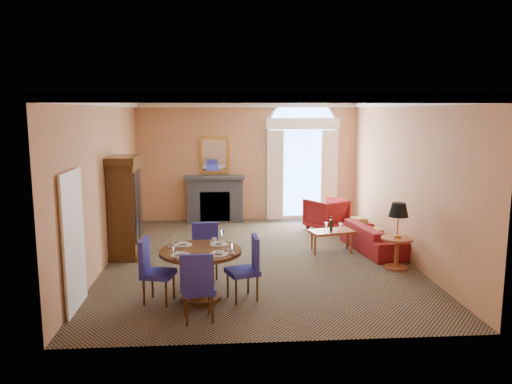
{
  "coord_description": "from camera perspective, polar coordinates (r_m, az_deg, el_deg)",
  "views": [
    {
      "loc": [
        -0.75,
        -9.84,
        2.98
      ],
      "look_at": [
        0.0,
        0.5,
        1.3
      ],
      "focal_mm": 35.0,
      "sensor_mm": 36.0,
      "label": 1
    }
  ],
  "objects": [
    {
      "name": "dining_chair_south",
      "position": [
        7.19,
        -6.7,
        -10.29
      ],
      "size": [
        0.52,
        0.52,
        1.04
      ],
      "rotation": [
        0.0,
        0.0,
        0.15
      ],
      "color": "navy",
      "rests_on": "ground"
    },
    {
      "name": "dining_chair_north",
      "position": [
        8.86,
        -5.87,
        -6.48
      ],
      "size": [
        0.53,
        0.53,
        1.04
      ],
      "rotation": [
        0.0,
        0.0,
        2.99
      ],
      "color": "navy",
      "rests_on": "ground"
    },
    {
      "name": "dining_chair_east",
      "position": [
        7.99,
        -0.85,
        -8.2
      ],
      "size": [
        0.59,
        0.59,
        1.04
      ],
      "rotation": [
        0.0,
        0.0,
        1.93
      ],
      "color": "navy",
      "rests_on": "ground"
    },
    {
      "name": "sofa",
      "position": [
        11.09,
        13.34,
        -5.1
      ],
      "size": [
        1.05,
        2.06,
        0.57
      ],
      "primitive_type": "imported",
      "rotation": [
        0.0,
        0.0,
        1.72
      ],
      "color": "maroon",
      "rests_on": "ground"
    },
    {
      "name": "room_envelope",
      "position": [
        10.54,
        -0.2,
        6.65
      ],
      "size": [
        6.04,
        7.52,
        3.45
      ],
      "color": "tan",
      "rests_on": "ground"
    },
    {
      "name": "dining_chair_west",
      "position": [
        8.02,
        -11.82,
        -8.33
      ],
      "size": [
        0.56,
        0.56,
        1.04
      ],
      "rotation": [
        0.0,
        0.0,
        -1.81
      ],
      "color": "navy",
      "rests_on": "ground"
    },
    {
      "name": "armchair",
      "position": [
        12.79,
        8.02,
        -2.49
      ],
      "size": [
        1.2,
        1.21,
        0.81
      ],
      "primitive_type": "imported",
      "rotation": [
        0.0,
        0.0,
        3.7
      ],
      "color": "maroon",
      "rests_on": "ground"
    },
    {
      "name": "ground",
      "position": [
        10.3,
        0.2,
        -7.6
      ],
      "size": [
        7.5,
        7.5,
        0.0
      ],
      "primitive_type": "plane",
      "color": "#101434",
      "rests_on": "ground"
    },
    {
      "name": "dining_table",
      "position": [
        8.03,
        -6.34,
        -8.08
      ],
      "size": [
        1.3,
        1.3,
        1.02
      ],
      "color": "#3A220D",
      "rests_on": "ground"
    },
    {
      "name": "coffee_table",
      "position": [
        10.79,
        8.65,
        -4.55
      ],
      "size": [
        1.02,
        0.72,
        0.79
      ],
      "rotation": [
        0.0,
        0.0,
        0.24
      ],
      "color": "#9B4F2E",
      "rests_on": "ground"
    },
    {
      "name": "armoire",
      "position": [
        10.65,
        -14.75,
        -1.8
      ],
      "size": [
        0.6,
        1.06,
        2.08
      ],
      "color": "#3A220D",
      "rests_on": "ground"
    },
    {
      "name": "side_table",
      "position": [
        9.84,
        15.89,
        -3.92
      ],
      "size": [
        0.61,
        0.61,
        1.25
      ],
      "color": "#9B4F2E",
      "rests_on": "ground"
    }
  ]
}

